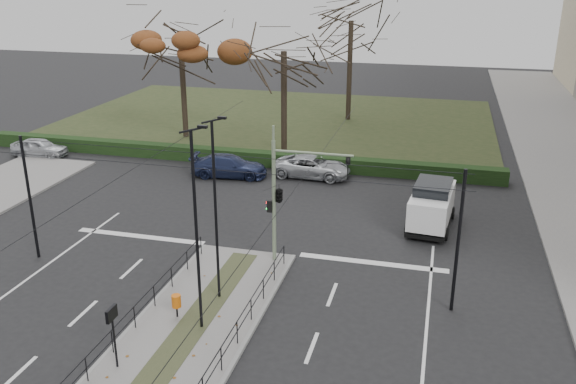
% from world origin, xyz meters
% --- Properties ---
extents(ground, '(140.00, 140.00, 0.00)m').
position_xyz_m(ground, '(0.00, 0.00, 0.00)').
color(ground, black).
rests_on(ground, ground).
extents(median_island, '(4.40, 15.00, 0.14)m').
position_xyz_m(median_island, '(0.00, -2.50, 0.07)').
color(median_island, slate).
rests_on(median_island, ground).
extents(park, '(38.00, 26.00, 0.10)m').
position_xyz_m(park, '(-6.00, 32.00, 0.05)').
color(park, '#253018').
rests_on(park, ground).
extents(hedge, '(38.00, 1.00, 1.00)m').
position_xyz_m(hedge, '(-6.00, 18.60, 0.50)').
color(hedge, black).
rests_on(hedge, ground).
extents(median_railing, '(4.14, 13.24, 0.92)m').
position_xyz_m(median_railing, '(0.00, -2.60, 0.98)').
color(median_railing, black).
rests_on(median_railing, median_island).
extents(catenary, '(20.00, 34.00, 6.00)m').
position_xyz_m(catenary, '(0.00, 1.62, 3.42)').
color(catenary, black).
rests_on(catenary, ground).
extents(traffic_light, '(3.97, 2.21, 5.78)m').
position_xyz_m(traffic_light, '(1.84, 4.32, 3.51)').
color(traffic_light, gray).
rests_on(traffic_light, median_island).
extents(litter_bin, '(0.37, 0.37, 0.94)m').
position_xyz_m(litter_bin, '(-0.84, -1.47, 0.81)').
color(litter_bin, black).
rests_on(litter_bin, median_island).
extents(info_panel, '(0.13, 0.60, 2.31)m').
position_xyz_m(info_panel, '(-1.51, -4.95, 1.96)').
color(info_panel, black).
rests_on(info_panel, median_island).
extents(streetlamp_median_near, '(0.66, 0.14, 7.91)m').
position_xyz_m(streetlamp_median_near, '(0.39, -1.91, 4.16)').
color(streetlamp_median_near, black).
rests_on(streetlamp_median_near, median_island).
extents(streetlamp_median_far, '(0.64, 0.13, 7.69)m').
position_xyz_m(streetlamp_median_far, '(0.23, 0.40, 4.05)').
color(streetlamp_median_far, black).
rests_on(streetlamp_median_far, median_island).
extents(parked_car_first, '(4.19, 1.96, 1.39)m').
position_xyz_m(parked_car_first, '(-19.86, 16.54, 0.69)').
color(parked_car_first, '#B2B5BA').
rests_on(parked_car_first, ground).
extents(parked_car_third, '(5.22, 2.61, 1.46)m').
position_xyz_m(parked_car_third, '(-4.83, 15.72, 0.73)').
color(parked_car_third, '#1F284A').
rests_on(parked_car_third, ground).
extents(parked_car_fourth, '(5.15, 2.50, 1.41)m').
position_xyz_m(parked_car_fourth, '(0.52, 17.01, 0.71)').
color(parked_car_fourth, '#B2B5BA').
rests_on(parked_car_fourth, ground).
extents(white_van, '(2.52, 4.90, 2.50)m').
position_xyz_m(white_van, '(8.44, 10.50, 1.30)').
color(white_van, white).
rests_on(white_van, ground).
extents(rust_tree, '(8.94, 8.94, 11.03)m').
position_xyz_m(rust_tree, '(-11.66, 24.28, 8.48)').
color(rust_tree, black).
rests_on(rust_tree, park).
extents(bare_tree_center, '(8.95, 8.95, 11.54)m').
position_xyz_m(bare_tree_center, '(0.21, 33.62, 8.16)').
color(bare_tree_center, black).
rests_on(bare_tree_center, park).
extents(bare_tree_near, '(7.38, 7.38, 9.87)m').
position_xyz_m(bare_tree_near, '(-2.68, 21.81, 6.98)').
color(bare_tree_near, black).
rests_on(bare_tree_near, park).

